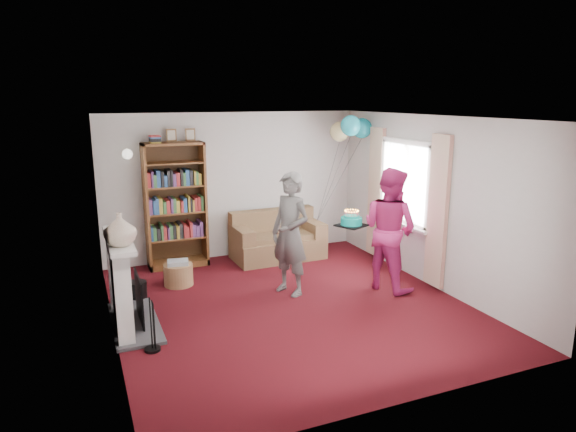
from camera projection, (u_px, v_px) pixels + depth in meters
name	position (u px, v px, depth m)	size (l,w,h in m)	color
ground	(290.00, 305.00, 6.94)	(5.00, 5.00, 0.00)	#370810
wall_back	(234.00, 185.00, 8.91)	(4.50, 0.02, 2.50)	silver
wall_left	(106.00, 233.00, 5.81)	(0.02, 5.00, 2.50)	silver
wall_right	(432.00, 202.00, 7.50)	(0.02, 5.00, 2.50)	silver
ceiling	(290.00, 117.00, 6.37)	(4.50, 5.00, 0.01)	white
fireplace	(125.00, 286.00, 6.21)	(0.55, 1.80, 1.12)	#3F3F42
window_bay	(404.00, 198.00, 8.03)	(0.14, 2.02, 2.20)	white
wall_sconce	(127.00, 154.00, 7.98)	(0.16, 0.23, 0.16)	gold
bookcase	(175.00, 207.00, 8.38)	(0.97, 0.42, 2.26)	#472B14
sofa	(276.00, 240.00, 8.95)	(1.54, 0.82, 0.82)	brown
wicker_basket	(178.00, 274.00, 7.65)	(0.43, 0.43, 0.38)	#8F6543
person_striped	(290.00, 234.00, 7.19)	(0.64, 0.42, 1.75)	black
person_magenta	(389.00, 229.00, 7.39)	(0.87, 0.67, 1.78)	#BB256A
birthday_cake	(351.00, 221.00, 7.06)	(0.35, 0.35, 0.22)	black
balloons	(351.00, 129.00, 8.78)	(1.03, 0.73, 1.81)	#3F3F3F
mantel_vase	(120.00, 229.00, 5.71)	(0.36, 0.36, 0.37)	beige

